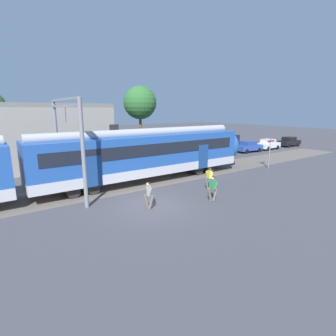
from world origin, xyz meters
TOP-DOWN VIEW (x-y plane):
  - ground_plane at (0.00, 0.00)m, footprint 160.00×160.00m
  - commuter_train at (-5.65, 5.39)m, footprint 38.05×3.07m
  - pedestrian_grey at (-0.28, -0.20)m, footprint 0.52×0.66m
  - pedestrian_green at (3.78, -1.41)m, footprint 0.63×0.54m
  - pedestrian_yellow at (5.45, 0.62)m, footprint 0.61×0.61m
  - parked_car_red at (16.74, 10.15)m, footprint 4.02×1.79m
  - parked_car_blue at (22.12, 10.09)m, footprint 4.09×1.94m
  - parked_car_white at (26.55, 10.03)m, footprint 4.05×1.86m
  - parked_car_black at (32.17, 10.05)m, footprint 4.04×1.84m
  - catenary_gantry at (-3.23, 5.39)m, footprint 0.24×6.64m
  - crossing_signal at (15.38, 2.35)m, footprint 0.96×0.22m
  - background_building at (-6.39, 15.27)m, footprint 19.65×5.00m
  - street_tree_right at (8.17, 15.69)m, footprint 3.98×3.98m

SIDE VIEW (x-z plane):
  - ground_plane at x=0.00m, z-range 0.00..0.00m
  - parked_car_red at x=16.74m, z-range 0.01..1.55m
  - parked_car_blue at x=22.12m, z-range 0.01..1.55m
  - parked_car_white at x=26.55m, z-range 0.01..1.55m
  - parked_car_black at x=32.17m, z-range 0.01..1.55m
  - pedestrian_grey at x=-0.28m, z-range 0.13..1.80m
  - pedestrian_green at x=3.78m, z-range 0.13..1.80m
  - pedestrian_yellow at x=5.45m, z-range 0.13..1.80m
  - crossing_signal at x=15.38m, z-range 0.51..3.51m
  - commuter_train at x=-5.65m, z-range -0.11..4.62m
  - background_building at x=-6.39m, z-range -1.39..7.81m
  - catenary_gantry at x=-3.23m, z-range 1.05..7.58m
  - street_tree_right at x=8.17m, z-range 2.28..10.89m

